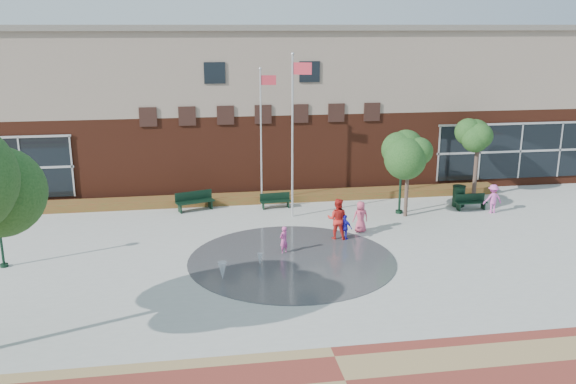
{
  "coord_description": "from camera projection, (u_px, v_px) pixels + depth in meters",
  "views": [
    {
      "loc": [
        -3.77,
        -19.7,
        9.22
      ],
      "look_at": [
        0.0,
        4.0,
        2.6
      ],
      "focal_mm": 38.0,
      "sensor_mm": 36.0,
      "label": 1
    }
  ],
  "objects": [
    {
      "name": "flagpole_right",
      "position": [
        293.0,
        128.0,
        29.03
      ],
      "size": [
        0.93,
        0.41,
        7.98
      ],
      "rotation": [
        0.0,
        0.0,
        -0.36
      ],
      "color": "silver",
      "rests_on": "ground"
    },
    {
      "name": "plaza_concrete",
      "position": [
        288.0,
        251.0,
        25.58
      ],
      "size": [
        46.0,
        18.0,
        0.01
      ],
      "primitive_type": "cube",
      "color": "#A8A8A0",
      "rests_on": "ground"
    },
    {
      "name": "water_jet_a",
      "position": [
        223.0,
        280.0,
        22.71
      ],
      "size": [
        0.36,
        0.36,
        0.69
      ],
      "primitive_type": "cone",
      "rotation": [
        3.14,
        0.0,
        0.0
      ],
      "color": "white",
      "rests_on": "ground"
    },
    {
      "name": "trash_can",
      "position": [
        459.0,
        196.0,
        31.78
      ],
      "size": [
        0.68,
        0.68,
        1.12
      ],
      "color": "black",
      "rests_on": "ground"
    },
    {
      "name": "tree_mid",
      "position": [
        409.0,
        153.0,
        29.43
      ],
      "size": [
        2.63,
        2.63,
        4.43
      ],
      "color": "#422F28",
      "rests_on": "ground"
    },
    {
      "name": "flagpole_left",
      "position": [
        262.0,
        132.0,
        30.68
      ],
      "size": [
        0.84,
        0.17,
        7.19
      ],
      "rotation": [
        0.0,
        0.0,
        -0.12
      ],
      "color": "silver",
      "rests_on": "ground"
    },
    {
      "name": "child_blue",
      "position": [
        345.0,
        228.0,
        26.81
      ],
      "size": [
        0.69,
        0.67,
        1.16
      ],
      "primitive_type": "imported",
      "rotation": [
        0.0,
        0.0,
        2.4
      ],
      "color": "#1F1AC7",
      "rests_on": "ground"
    },
    {
      "name": "bench_mid",
      "position": [
        276.0,
        204.0,
        31.52
      ],
      "size": [
        1.6,
        0.55,
        0.79
      ],
      "rotation": [
        0.0,
        0.0,
        0.07
      ],
      "color": "black",
      "rests_on": "ground"
    },
    {
      "name": "adult_red",
      "position": [
        337.0,
        219.0,
        26.84
      ],
      "size": [
        1.1,
        0.98,
        1.87
      ],
      "primitive_type": "imported",
      "rotation": [
        0.0,
        0.0,
        2.78
      ],
      "color": "red",
      "rests_on": "ground"
    },
    {
      "name": "tree_small_right",
      "position": [
        478.0,
        142.0,
        32.74
      ],
      "size": [
        2.5,
        2.5,
        4.27
      ],
      "color": "#422F28",
      "rests_on": "ground"
    },
    {
      "name": "library_building",
      "position": [
        253.0,
        102.0,
        37.18
      ],
      "size": [
        44.4,
        10.4,
        9.2
      ],
      "color": "#572416",
      "rests_on": "ground"
    },
    {
      "name": "child_splash",
      "position": [
        284.0,
        240.0,
        25.23
      ],
      "size": [
        0.51,
        0.49,
        1.18
      ],
      "primitive_type": "imported",
      "rotation": [
        0.0,
        0.0,
        3.83
      ],
      "color": "#DD4D9E",
      "rests_on": "ground"
    },
    {
      "name": "person_bench",
      "position": [
        493.0,
        199.0,
        30.63
      ],
      "size": [
        0.96,
        0.56,
        1.48
      ],
      "primitive_type": "imported",
      "rotation": [
        0.0,
        0.0,
        3.15
      ],
      "color": "#DA57BA",
      "rests_on": "ground"
    },
    {
      "name": "bench_left",
      "position": [
        195.0,
        205.0,
        31.12
      ],
      "size": [
        2.03,
        1.12,
        0.98
      ],
      "rotation": [
        0.0,
        0.0,
        0.31
      ],
      "color": "black",
      "rests_on": "ground"
    },
    {
      "name": "ground",
      "position": [
        306.0,
        291.0,
        21.78
      ],
      "size": [
        120.0,
        120.0,
        0.0
      ],
      "primitive_type": "plane",
      "color": "#666056",
      "rests_on": "ground"
    },
    {
      "name": "bench_right",
      "position": [
        471.0,
        205.0,
        31.26
      ],
      "size": [
        1.63,
        0.49,
        0.82
      ],
      "rotation": [
        0.0,
        0.0,
        0.02
      ],
      "color": "black",
      "rests_on": "ground"
    },
    {
      "name": "lamp_right",
      "position": [
        401.0,
        168.0,
        30.13
      ],
      "size": [
        0.4,
        0.4,
        3.76
      ],
      "color": "black",
      "rests_on": "ground"
    },
    {
      "name": "flower_bed",
      "position": [
        266.0,
        201.0,
        32.82
      ],
      "size": [
        26.0,
        1.2,
        0.4
      ],
      "primitive_type": "cube",
      "color": "#AA2C1B",
      "rests_on": "ground"
    },
    {
      "name": "splash_pad",
      "position": [
        292.0,
        260.0,
        24.63
      ],
      "size": [
        8.4,
        8.4,
        0.01
      ],
      "primitive_type": "cylinder",
      "color": "#383A3D",
      "rests_on": "ground"
    },
    {
      "name": "water_jet_b",
      "position": [
        260.0,
        266.0,
        24.03
      ],
      "size": [
        0.23,
        0.23,
        0.51
      ],
      "primitive_type": "cone",
      "rotation": [
        3.14,
        0.0,
        0.0
      ],
      "color": "white",
      "rests_on": "ground"
    },
    {
      "name": "adult_pink",
      "position": [
        361.0,
        217.0,
        27.81
      ],
      "size": [
        0.74,
        0.51,
        1.46
      ],
      "primitive_type": "imported",
      "rotation": [
        0.0,
        0.0,
        3.21
      ],
      "color": "#D14967",
      "rests_on": "ground"
    }
  ]
}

